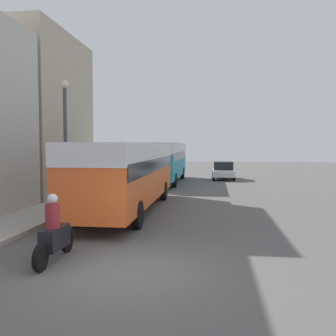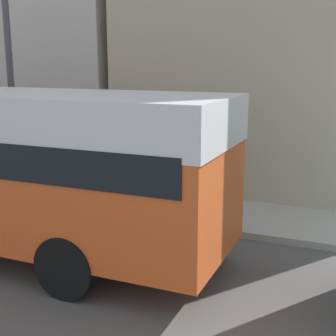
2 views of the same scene
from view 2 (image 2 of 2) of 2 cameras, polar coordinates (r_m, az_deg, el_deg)
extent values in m
cube|color=beige|center=(18.52, -16.13, 14.02)|extent=(6.86, 9.64, 8.14)
cube|color=#BCAD93|center=(14.02, 13.02, 17.22)|extent=(5.38, 7.75, 9.35)
cylinder|color=black|center=(9.15, -4.27, -6.54)|extent=(0.28, 1.00, 1.00)
cylinder|color=black|center=(7.39, -12.30, -11.70)|extent=(0.28, 1.00, 1.00)
cylinder|color=#47474C|center=(12.26, -18.53, 8.68)|extent=(0.16, 0.16, 5.26)
camera|label=1|loc=(23.85, -60.74, 4.85)|focal=40.00mm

